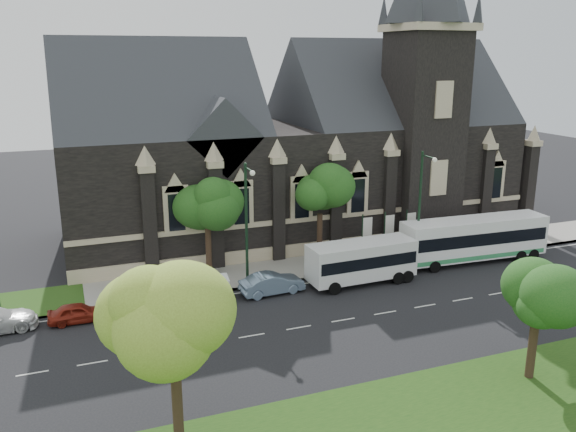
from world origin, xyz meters
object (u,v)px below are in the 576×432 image
box_trailer (213,288)px  banner_flag_center (388,231)px  street_lamp_mid (247,219)px  car_far_red (78,313)px  tour_coach (474,238)px  sedan (272,283)px  street_lamp_near (421,202)px  tree_walk_right (322,190)px  tree_park_near (177,307)px  shuttle_bus (362,260)px  tree_park_east (539,292)px  tree_walk_left (209,201)px  banner_flag_right (409,229)px  banner_flag_left (365,234)px

box_trailer → banner_flag_center: bearing=19.2°
street_lamp_mid → car_far_red: 12.42m
tour_coach → sedan: tour_coach is taller
car_far_red → banner_flag_center: bearing=-80.7°
street_lamp_near → tour_coach: bearing=-11.9°
tree_walk_right → tour_coach: 12.81m
sedan → tour_coach: bearing=-92.3°
street_lamp_near → banner_flag_center: 3.74m
tree_park_near → box_trailer: tree_park_near is taller
shuttle_bus → tour_coach: bearing=3.4°
street_lamp_near → tree_park_near: bearing=-143.9°
tree_park_east → box_trailer: 20.37m
banner_flag_center → sedan: banner_flag_center is taller
tree_park_near → street_lamp_mid: (7.77, 15.86, -1.30)m
shuttle_bus → tree_walk_left: bearing=149.3°
street_lamp_near → box_trailer: bearing=-175.9°
tree_walk_right → tree_walk_left: (-9.01, -0.01, -0.08)m
street_lamp_mid → banner_flag_center: bearing=8.8°
tree_walk_left → box_trailer: 6.89m
tree_walk_left → banner_flag_right: bearing=-6.0°
tree_park_near → tree_walk_right: tree_park_near is taller
street_lamp_near → street_lamp_mid: same height
banner_flag_center → tour_coach: size_ratio=0.33×
banner_flag_center → banner_flag_right: same height
tree_park_east → street_lamp_near: bearing=76.9°
tree_park_near → tree_walk_right: size_ratio=1.10×
tree_walk_left → sedan: bearing=-59.0°
banner_flag_left → street_lamp_near: bearing=-27.2°
shuttle_bus → banner_flag_right: bearing=29.4°
sedan → car_far_red: size_ratio=1.26×
tree_walk_left → banner_flag_right: (16.08, -1.70, -3.35)m
tree_walk_right → box_trailer: size_ratio=2.50×
tour_coach → box_trailer: (-21.38, -0.25, -1.00)m
tree_park_east → street_lamp_near: street_lamp_near is taller
banner_flag_center → street_lamp_mid: bearing=-171.2°
tree_park_east → street_lamp_mid: bearing=121.8°
banner_flag_center → shuttle_bus: bearing=-138.7°
tree_walk_right → banner_flag_center: size_ratio=1.95×
tree_park_near → car_far_red: bearing=104.4°
banner_flag_left → banner_flag_right: size_ratio=1.00×
tree_walk_right → tree_walk_left: 9.01m
banner_flag_center → sedan: bearing=-163.0°
tree_walk_right → banner_flag_left: 4.92m
banner_flag_left → tour_coach: size_ratio=0.33×
banner_flag_left → shuttle_bus: (-2.29, -3.77, -0.62)m
banner_flag_left → banner_flag_center: size_ratio=1.00×
tree_walk_left → street_lamp_mid: (1.80, -3.61, -0.62)m
tree_walk_left → car_far_red: tree_walk_left is taller
banner_flag_left → box_trailer: 13.58m
tree_walk_left → tree_park_near: bearing=-107.1°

